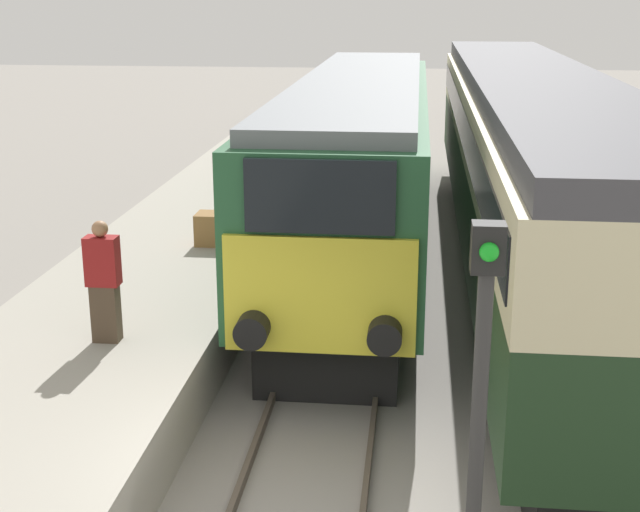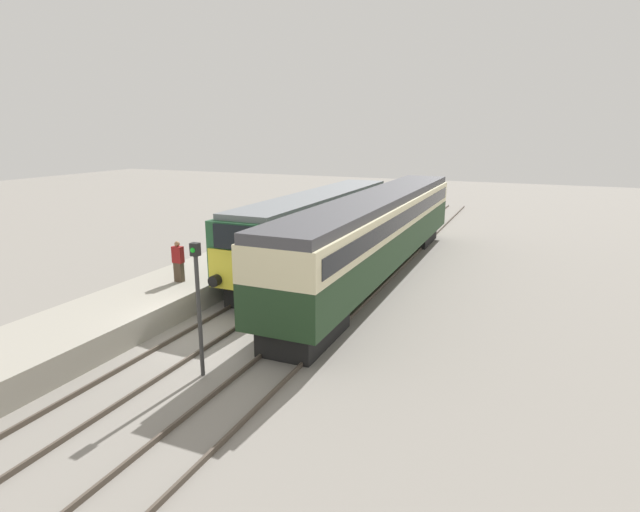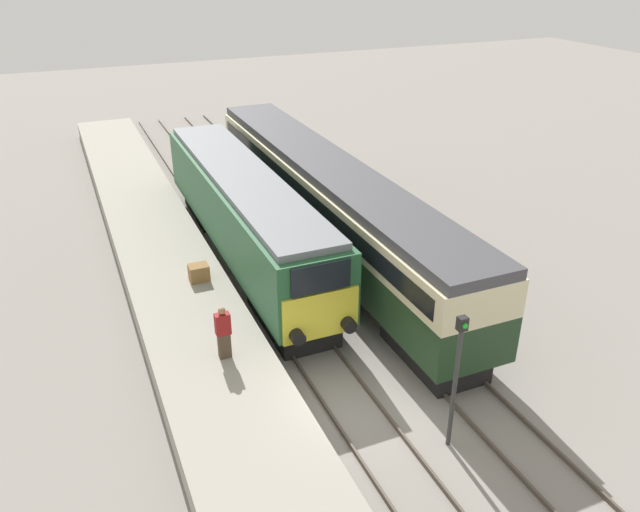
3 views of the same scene
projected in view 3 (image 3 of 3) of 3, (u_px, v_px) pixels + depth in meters
ground_plane at (358, 415)px, 17.52m from camera, size 120.00×120.00×0.00m
platform_left at (180, 293)px, 22.72m from camera, size 3.50×50.00×0.92m
rails_near_track at (294, 324)px, 21.59m from camera, size 1.51×60.00×0.14m
rails_far_track at (381, 304)px, 22.79m from camera, size 1.50×60.00×0.14m
locomotive at (244, 212)px, 25.15m from camera, size 2.70×16.12×3.84m
passenger_carriage at (327, 198)px, 25.70m from camera, size 2.75×21.13×4.04m
person_on_platform at (223, 333)px, 18.08m from camera, size 0.44×0.26×1.69m
signal_post at (456, 372)px, 15.45m from camera, size 0.24×0.28×3.96m
luggage_crate at (199, 273)px, 22.52m from camera, size 0.70×0.56×0.60m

